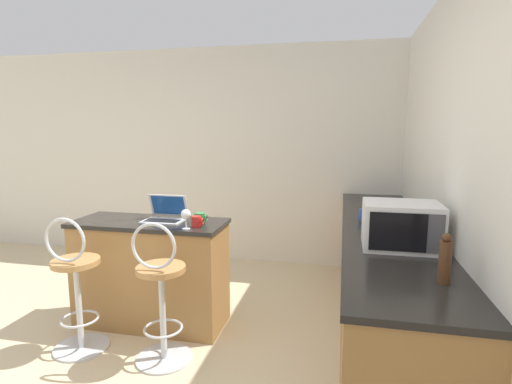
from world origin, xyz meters
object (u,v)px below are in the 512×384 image
object	(u,v)px
laptop	(166,214)
mug_blue	(364,214)
microwave	(401,225)
toaster	(388,216)
mug_white	(383,208)
mug_green	(200,218)
mug_red	(197,222)
bar_stool_near	(76,288)
bar_stool_far	(161,296)
wine_glass_tall	(186,215)
pepper_mill	(445,260)

from	to	relation	value
laptop	mug_blue	bearing A→B (deg)	13.02
microwave	toaster	world-z (taller)	microwave
mug_white	mug_green	xyz separation A→B (m)	(-1.46, -0.70, -0.01)
toaster	mug_red	world-z (taller)	toaster
laptop	mug_red	size ratio (longest dim) A/B	3.53
laptop	mug_blue	world-z (taller)	laptop
bar_stool_near	bar_stool_far	bearing A→B (deg)	0.00
wine_glass_tall	mug_red	bearing A→B (deg)	52.20
mug_white	microwave	bearing A→B (deg)	-89.48
toaster	wine_glass_tall	bearing A→B (deg)	-164.84
mug_blue	bar_stool_near	bearing A→B (deg)	-155.45
wine_glass_tall	microwave	bearing A→B (deg)	-5.72
toaster	mug_blue	world-z (taller)	toaster
bar_stool_far	mug_green	xyz separation A→B (m)	(0.11, 0.52, 0.44)
mug_blue	mug_white	xyz separation A→B (m)	(0.18, 0.28, 0.00)
bar_stool_far	microwave	xyz separation A→B (m)	(1.58, 0.18, 0.55)
bar_stool_far	mug_blue	size ratio (longest dim) A/B	11.20
mug_white	mug_red	bearing A→B (deg)	-150.53
wine_glass_tall	mug_white	bearing A→B (deg)	30.66
laptop	mug_green	distance (m)	0.32
mug_blue	bar_stool_far	bearing A→B (deg)	-145.88
bar_stool_near	toaster	world-z (taller)	toaster
mug_blue	mug_red	xyz separation A→B (m)	(-1.27, -0.54, -0.00)
bar_stool_far	mug_red	xyz separation A→B (m)	(0.12, 0.40, 0.44)
mug_blue	microwave	bearing A→B (deg)	-75.95
laptop	mug_red	world-z (taller)	laptop
laptop	wine_glass_tall	size ratio (longest dim) A/B	2.16
toaster	mug_blue	bearing A→B (deg)	128.79
mug_white	bar_stool_far	bearing A→B (deg)	-142.12
microwave	laptop	bearing A→B (deg)	167.65
toaster	mug_blue	xyz separation A→B (m)	(-0.17, 0.21, -0.04)
bar_stool_near	mug_blue	xyz separation A→B (m)	(2.06, 0.94, 0.45)
mug_blue	mug_green	distance (m)	1.35
bar_stool_near	laptop	size ratio (longest dim) A/B	3.13
bar_stool_near	pepper_mill	xyz separation A→B (m)	(2.38, -0.41, 0.52)
mug_white	mug_red	distance (m)	1.66
microwave	toaster	distance (m)	0.56
wine_glass_tall	mug_red	distance (m)	0.11
bar_stool_near	laptop	world-z (taller)	laptop
microwave	toaster	xyz separation A→B (m)	(-0.02, 0.56, -0.06)
microwave	mug_white	distance (m)	1.05
mug_green	laptop	bearing A→B (deg)	171.00
pepper_mill	mug_green	size ratio (longest dim) A/B	2.44
mug_blue	wine_glass_tall	bearing A→B (deg)	-155.20
laptop	microwave	distance (m)	1.84
microwave	pepper_mill	distance (m)	0.60
toaster	mug_white	bearing A→B (deg)	88.29
microwave	pepper_mill	size ratio (longest dim) A/B	1.84
bar_stool_near	mug_red	distance (m)	1.00
bar_stool_far	toaster	size ratio (longest dim) A/B	3.72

